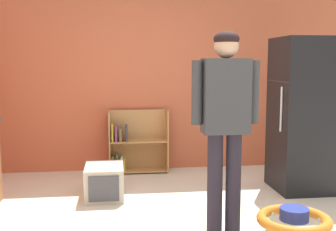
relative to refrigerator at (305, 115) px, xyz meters
name	(u,v)px	position (x,y,z in m)	size (l,w,h in m)	color
ground_plane	(192,231)	(-1.54, -1.10, -0.89)	(12.00, 12.00, 0.00)	silver
back_wall	(163,73)	(-1.54, 1.23, 0.46)	(5.20, 0.06, 2.70)	#CC6442
refrigerator	(305,115)	(0.00, 0.00, 0.00)	(0.73, 0.68, 1.78)	black
bookshelf	(135,145)	(-1.94, 1.05, -0.52)	(0.80, 0.28, 0.85)	tan
standing_person	(225,116)	(-1.29, -1.26, 0.16)	(0.57, 0.22, 1.75)	#27222D
baby_walker	(294,227)	(-0.76, -1.49, -0.73)	(0.60, 0.60, 0.32)	green
pet_carrier	(104,182)	(-2.33, -0.03, -0.71)	(0.42, 0.55, 0.36)	#BFB5A1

